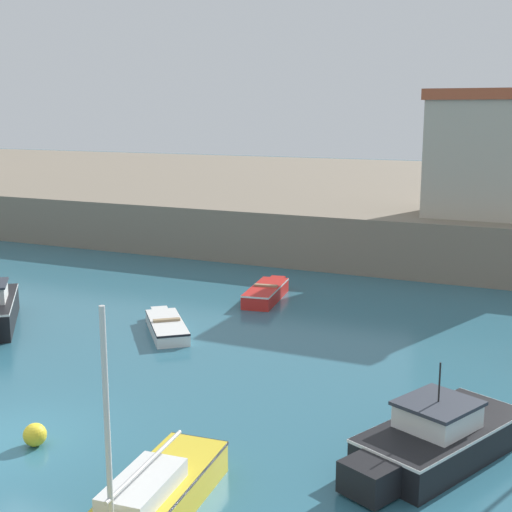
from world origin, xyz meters
TOP-DOWN VIEW (x-y plane):
  - ground_plane at (0.00, 0.00)m, footprint 200.00×200.00m
  - quay_seawall at (0.00, 39.97)m, footprint 120.00×40.00m
  - dinghy_red_1 at (0.41, 14.26)m, footprint 1.65×4.01m
  - motorboat_black_2 at (9.38, 3.26)m, footprint 3.44×5.27m
  - dinghy_white_5 at (-1.00, 8.73)m, footprint 3.08×3.46m
  - mooring_buoy at (0.78, 0.07)m, footprint 0.54×0.54m
  - harbor_shed_near_wharf at (8.00, 23.72)m, footprint 6.25×4.45m

SIDE VIEW (x-z plane):
  - ground_plane at x=0.00m, z-range 0.00..0.00m
  - dinghy_white_5 at x=-1.00m, z-range -0.01..0.51m
  - mooring_buoy at x=0.78m, z-range 0.00..0.54m
  - dinghy_red_1 at x=0.41m, z-range -0.01..0.65m
  - motorboat_black_2 at x=9.38m, z-range -0.62..1.66m
  - quay_seawall at x=0.00m, z-range 0.00..2.68m
  - harbor_shed_near_wharf at x=8.00m, z-range 2.70..8.63m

